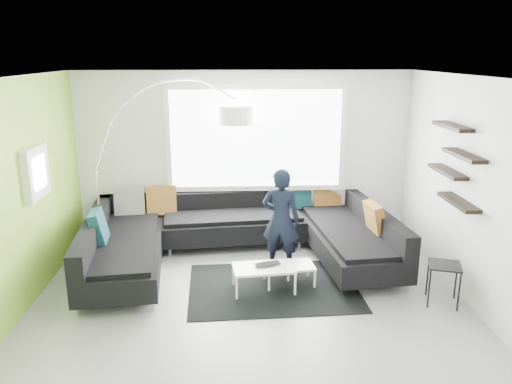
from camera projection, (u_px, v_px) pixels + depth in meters
ground at (250, 304)px, 6.29m from camera, size 5.50×5.50×0.00m
room_shell at (252, 161)px, 6.01m from camera, size 5.54×5.04×2.82m
sectional_sofa at (239, 238)px, 7.39m from camera, size 4.61×3.13×0.94m
rug at (273, 287)px, 6.74m from camera, size 2.31×1.72×0.01m
coffee_table at (277, 276)px, 6.71m from camera, size 1.10×0.71×0.34m
arc_lamp at (96, 172)px, 7.46m from camera, size 2.70×1.57×2.70m
side_table at (443, 284)px, 6.26m from camera, size 0.48×0.48×0.53m
person at (281, 219)px, 7.18m from camera, size 0.74×0.65×1.50m
laptop at (269, 266)px, 6.58m from camera, size 0.48×0.43×0.03m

